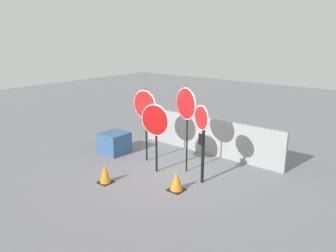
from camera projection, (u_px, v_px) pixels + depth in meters
ground_plane at (171, 171)px, 10.13m from camera, size 40.00×40.00×0.00m
fence_back at (208, 136)px, 11.49m from camera, size 5.57×0.12×1.29m
stop_sign_0 at (145, 108)px, 10.49m from camera, size 0.95×0.12×2.41m
stop_sign_1 at (155, 124)px, 9.67m from camera, size 0.95×0.17×2.13m
stop_sign_2 at (186, 108)px, 9.58m from camera, size 0.90×0.33×2.60m
stop_sign_3 at (202, 132)px, 8.95m from camera, size 0.63×0.33×2.26m
traffic_cone_0 at (105, 173)px, 9.27m from camera, size 0.38×0.38×0.57m
traffic_cone_1 at (177, 181)px, 8.81m from camera, size 0.42×0.42×0.55m
storage_crate at (115, 143)px, 11.64m from camera, size 0.87×0.89×0.73m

